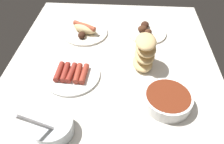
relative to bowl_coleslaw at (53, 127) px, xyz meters
The scene contains 7 objects.
ground_plane 33.53cm from the bowl_coleslaw, 149.75° to the left, with size 120.00×90.00×3.00cm, color silver.
bowl_coleslaw is the anchor object (origin of this frame).
bowl_chili 40.05cm from the bowl_coleslaw, 110.76° to the left, with size 17.25×17.25×4.76cm.
plate_sausages 25.75cm from the bowl_coleslaw, behind, with size 22.54×22.54×3.34cm.
plate_hotdog_assembled 56.61cm from the bowl_coleslaw, behind, with size 22.57×22.57×5.61cm.
bread_stack 45.77cm from the bowl_coleslaw, 139.34° to the left, with size 12.85×9.74×14.40cm.
plate_grilled_meat 67.27cm from the bowl_coleslaw, 151.68° to the left, with size 19.62×19.62×4.04cm.
Camera 1 is at (66.06, 4.64, 63.86)cm, focal length 35.71 mm.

